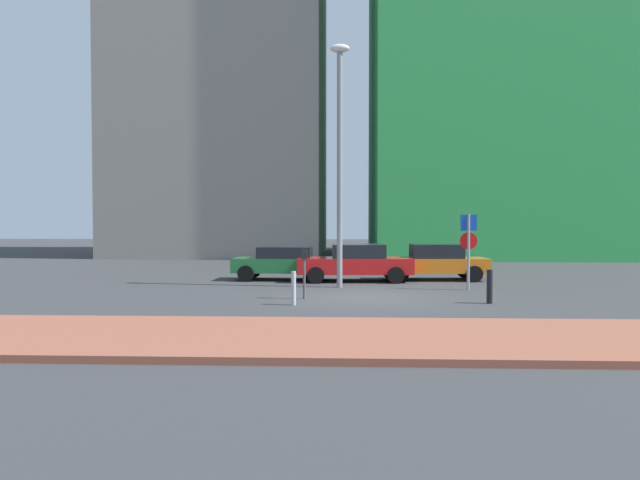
{
  "coord_description": "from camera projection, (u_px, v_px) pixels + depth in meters",
  "views": [
    {
      "loc": [
        -0.52,
        -19.15,
        2.4
      ],
      "look_at": [
        -1.49,
        2.66,
        1.71
      ],
      "focal_mm": 34.61,
      "sensor_mm": 36.0,
      "label": 1
    }
  ],
  "objects": [
    {
      "name": "ground_plane",
      "position": [
        364.0,
        298.0,
        19.17
      ],
      "size": [
        120.0,
        120.0,
        0.0
      ],
      "primitive_type": "plane",
      "color": "#38383A"
    },
    {
      "name": "sidewalk_brick",
      "position": [
        373.0,
        338.0,
        12.21
      ],
      "size": [
        40.0,
        4.3,
        0.14
      ],
      "primitive_type": "cube",
      "color": "#93513D",
      "rests_on": "ground"
    },
    {
      "name": "parked_car_green",
      "position": [
        283.0,
        262.0,
        24.88
      ],
      "size": [
        3.95,
        1.99,
        1.35
      ],
      "color": "#237238",
      "rests_on": "ground"
    },
    {
      "name": "parked_car_red",
      "position": [
        355.0,
        262.0,
        24.32
      ],
      "size": [
        4.56,
        2.21,
        1.47
      ],
      "color": "red",
      "rests_on": "ground"
    },
    {
      "name": "parked_car_orange",
      "position": [
        434.0,
        261.0,
        24.85
      ],
      "size": [
        4.28,
        2.06,
        1.45
      ],
      "color": "orange",
      "rests_on": "ground"
    },
    {
      "name": "parking_sign_post",
      "position": [
        468.0,
        242.0,
        21.22
      ],
      "size": [
        0.6,
        0.1,
        2.63
      ],
      "color": "gray",
      "rests_on": "ground"
    },
    {
      "name": "parking_meter",
      "position": [
        304.0,
        267.0,
        18.83
      ],
      "size": [
        0.18,
        0.14,
        1.51
      ],
      "color": "#4C4C51",
      "rests_on": "ground"
    },
    {
      "name": "street_lamp",
      "position": [
        340.0,
        148.0,
        21.97
      ],
      "size": [
        0.7,
        0.36,
        8.67
      ],
      "color": "gray",
      "rests_on": "ground"
    },
    {
      "name": "traffic_bollard_near",
      "position": [
        294.0,
        288.0,
        17.47
      ],
      "size": [
        0.14,
        0.14,
        0.96
      ],
      "primitive_type": "cylinder",
      "color": "#B7B7BC",
      "rests_on": "ground"
    },
    {
      "name": "traffic_bollard_mid",
      "position": [
        490.0,
        287.0,
        17.79
      ],
      "size": [
        0.17,
        0.17,
        0.98
      ],
      "primitive_type": "cylinder",
      "color": "black",
      "rests_on": "ground"
    },
    {
      "name": "building_colorful_midrise",
      "position": [
        503.0,
        48.0,
        42.66
      ],
      "size": [
        18.09,
        15.44,
        28.66
      ],
      "primitive_type": "cube",
      "color": "green",
      "rests_on": "ground"
    },
    {
      "name": "building_under_construction",
      "position": [
        226.0,
        82.0,
        44.51
      ],
      "size": [
        14.01,
        14.02,
        24.82
      ],
      "primitive_type": "cube",
      "color": "gray",
      "rests_on": "ground"
    }
  ]
}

